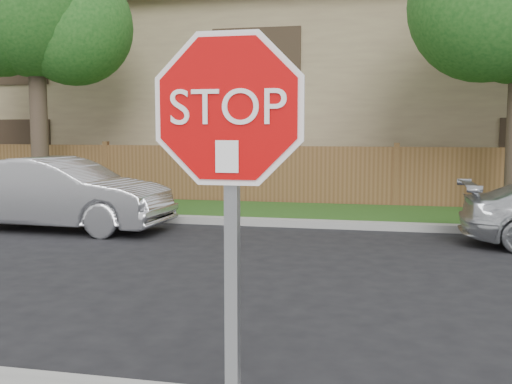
# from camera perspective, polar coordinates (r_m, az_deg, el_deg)

# --- Properties ---
(far_curb) EXTENTS (70.00, 0.30, 0.15)m
(far_curb) POSITION_cam_1_polar(r_m,az_deg,el_deg) (12.51, 13.28, -3.23)
(far_curb) COLOR gray
(far_curb) RESTS_ON ground
(grass_strip) EXTENTS (70.00, 3.00, 0.12)m
(grass_strip) POSITION_cam_1_polar(r_m,az_deg,el_deg) (14.15, 13.19, -2.23)
(grass_strip) COLOR #1E4714
(grass_strip) RESTS_ON ground
(fence) EXTENTS (70.00, 0.12, 1.60)m
(fence) POSITION_cam_1_polar(r_m,az_deg,el_deg) (15.66, 13.19, 1.29)
(fence) COLOR brown
(fence) RESTS_ON ground
(apartment_building) EXTENTS (35.20, 9.20, 7.20)m
(apartment_building) POSITION_cam_1_polar(r_m,az_deg,el_deg) (21.26, 13.19, 9.86)
(apartment_building) COLOR #887254
(apartment_building) RESTS_ON ground
(tree_left) EXTENTS (4.80, 3.90, 7.78)m
(tree_left) POSITION_cam_1_polar(r_m,az_deg,el_deg) (16.63, -20.56, 16.65)
(tree_left) COLOR #382B21
(tree_left) RESTS_ON ground
(stop_sign) EXTENTS (1.01, 0.13, 2.55)m
(stop_sign) POSITION_cam_1_polar(r_m,az_deg,el_deg) (2.83, -2.54, 1.40)
(stop_sign) COLOR gray
(stop_sign) RESTS_ON sidewalk_near
(sedan_left) EXTENTS (4.55, 1.74, 1.48)m
(sedan_left) POSITION_cam_1_polar(r_m,az_deg,el_deg) (12.78, -18.10, -0.17)
(sedan_left) COLOR #AFB0B4
(sedan_left) RESTS_ON ground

